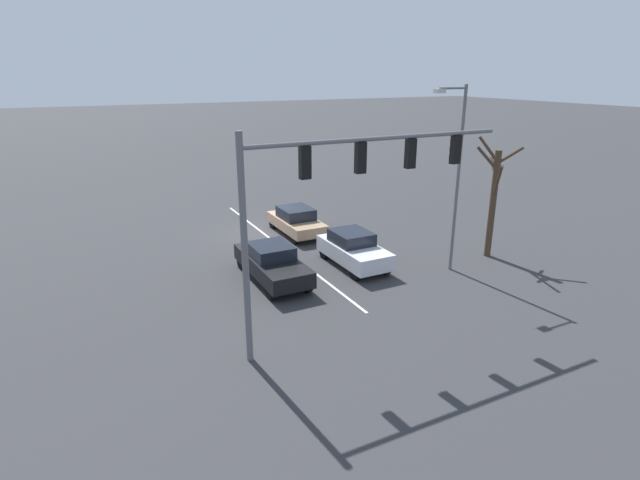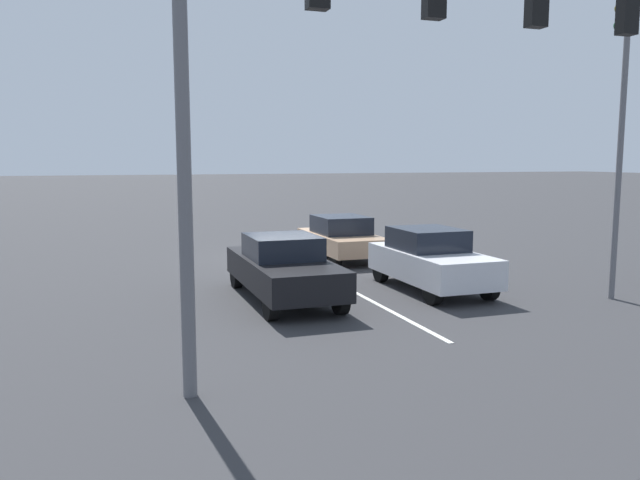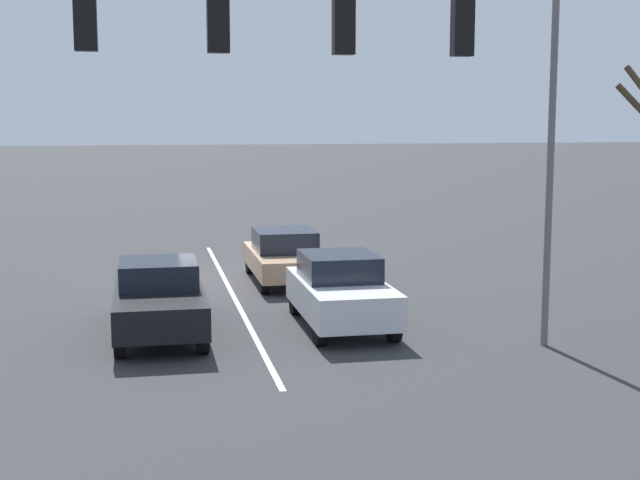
# 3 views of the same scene
# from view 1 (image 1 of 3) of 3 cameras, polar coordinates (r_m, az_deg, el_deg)

# --- Properties ---
(ground_plane) EXTENTS (240.00, 240.00, 0.00)m
(ground_plane) POSITION_cam_1_polar(r_m,az_deg,el_deg) (27.59, -6.51, 0.77)
(ground_plane) COLOR #333335
(lane_stripe_left_divider) EXTENTS (0.12, 16.74, 0.01)m
(lane_stripe_left_divider) POSITION_cam_1_polar(r_m,az_deg,el_deg) (25.49, -4.62, -0.68)
(lane_stripe_left_divider) COLOR silver
(lane_stripe_left_divider) RESTS_ON ground_plane
(car_silver_leftlane_front) EXTENTS (1.78, 4.03, 1.59)m
(car_silver_leftlane_front) POSITION_cam_1_polar(r_m,az_deg,el_deg) (22.66, 3.84, -1.04)
(car_silver_leftlane_front) COLOR silver
(car_silver_leftlane_front) RESTS_ON ground_plane
(car_black_midlane_front) EXTENTS (1.83, 4.77, 1.56)m
(car_black_midlane_front) POSITION_cam_1_polar(r_m,az_deg,el_deg) (21.19, -5.51, -2.55)
(car_black_midlane_front) COLOR black
(car_black_midlane_front) RESTS_ON ground_plane
(car_tan_leftlane_second) EXTENTS (1.83, 4.19, 1.46)m
(car_tan_leftlane_second) POSITION_cam_1_polar(r_m,az_deg,el_deg) (27.16, -2.72, 2.21)
(car_tan_leftlane_second) COLOR tan
(car_tan_leftlane_second) RESTS_ON ground_plane
(traffic_signal_gantry) EXTENTS (9.16, 0.37, 6.96)m
(traffic_signal_gantry) POSITION_cam_1_polar(r_m,az_deg,el_deg) (15.17, 2.21, 6.48)
(traffic_signal_gantry) COLOR slate
(traffic_signal_gantry) RESTS_ON ground_plane
(street_lamp_left_shoulder) EXTENTS (1.62, 0.24, 7.97)m
(street_lamp_left_shoulder) POSITION_cam_1_polar(r_m,az_deg,el_deg) (21.88, 15.27, 7.82)
(street_lamp_left_shoulder) COLOR slate
(street_lamp_left_shoulder) RESTS_ON ground_plane
(bare_tree_near) EXTENTS (1.97, 2.08, 5.65)m
(bare_tree_near) POSITION_cam_1_polar(r_m,az_deg,el_deg) (24.58, 19.19, 4.82)
(bare_tree_near) COLOR #423323
(bare_tree_near) RESTS_ON ground_plane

